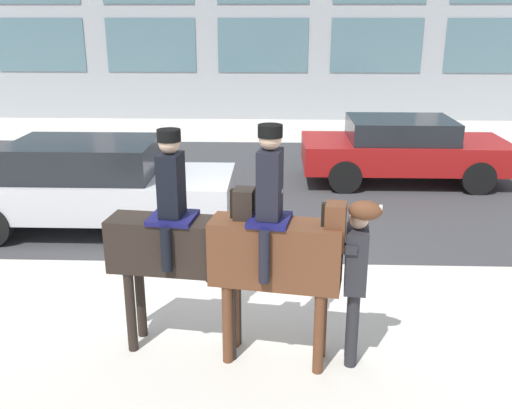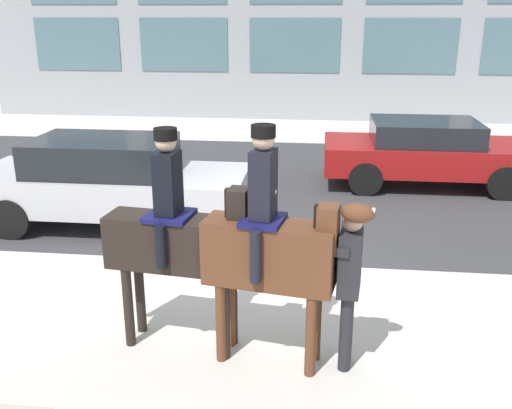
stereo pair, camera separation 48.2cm
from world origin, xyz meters
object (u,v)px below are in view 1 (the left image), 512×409
object	(u,v)px
mounted_horse_companion	(279,247)
street_car_near_lane	(92,184)
mounted_horse_lead	(184,240)
pedestrian_bystander	(354,275)
street_car_far_lane	(403,148)

from	to	relation	value
mounted_horse_companion	street_car_near_lane	distance (m)	5.03
mounted_horse_lead	pedestrian_bystander	xyz separation A→B (m)	(1.78, -0.22, -0.28)
street_car_near_lane	street_car_far_lane	distance (m)	6.71
mounted_horse_lead	pedestrian_bystander	distance (m)	1.81
mounted_horse_companion	street_car_far_lane	distance (m)	7.55
mounted_horse_lead	street_car_far_lane	size ratio (longest dim) A/B	0.56
street_car_near_lane	street_car_far_lane	size ratio (longest dim) A/B	1.06
mounted_horse_lead	mounted_horse_companion	xyz separation A→B (m)	(1.00, -0.20, 0.02)
street_car_near_lane	street_car_far_lane	bearing A→B (deg)	27.95
street_car_far_lane	pedestrian_bystander	bearing A→B (deg)	-105.72
mounted_horse_companion	street_car_far_lane	xyz separation A→B (m)	(2.75, 7.01, -0.56)
mounted_horse_lead	mounted_horse_companion	world-z (taller)	mounted_horse_companion
mounted_horse_companion	street_car_near_lane	xyz separation A→B (m)	(-3.17, 3.87, -0.51)
mounted_horse_companion	pedestrian_bystander	size ratio (longest dim) A/B	1.48
pedestrian_bystander	street_car_far_lane	bearing A→B (deg)	-98.94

